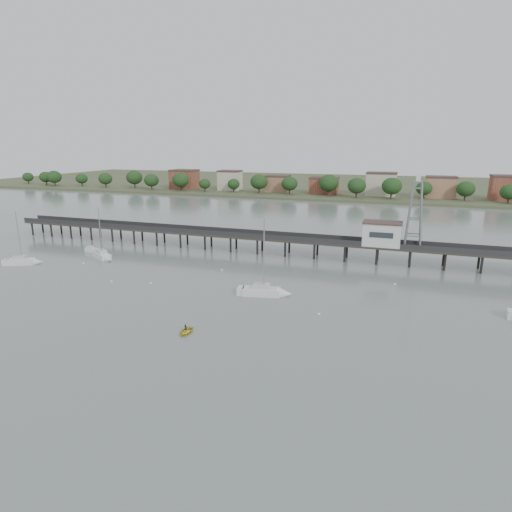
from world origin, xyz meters
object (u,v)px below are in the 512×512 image
(sailboat_c, at_px, (269,292))
(pier, at_px, (273,238))
(sailboat_a, at_px, (26,262))
(lattice_tower, at_px, (415,215))
(sailboat_b, at_px, (104,257))
(white_tender, at_px, (92,250))
(yellow_dinghy, at_px, (186,333))

(sailboat_c, bearing_deg, pier, 94.93)
(sailboat_c, bearing_deg, sailboat_a, 167.80)
(sailboat_a, bearing_deg, sailboat_c, -28.60)
(lattice_tower, height_order, sailboat_a, lattice_tower)
(sailboat_b, bearing_deg, lattice_tower, 44.07)
(sailboat_c, bearing_deg, lattice_tower, 40.15)
(sailboat_c, bearing_deg, white_tender, 151.97)
(yellow_dinghy, bearing_deg, pier, 90.47)
(white_tender, bearing_deg, lattice_tower, 14.20)
(sailboat_c, xyz_separation_m, yellow_dinghy, (-6.61, -18.58, -0.64))
(pier, height_order, yellow_dinghy, pier)
(lattice_tower, bearing_deg, sailboat_a, -161.41)
(pier, xyz_separation_m, sailboat_c, (7.95, -28.75, -3.16))
(sailboat_b, bearing_deg, yellow_dinghy, -9.54)
(sailboat_a, bearing_deg, sailboat_b, 6.94)
(lattice_tower, distance_m, sailboat_a, 85.63)
(sailboat_a, distance_m, white_tender, 15.63)
(pier, xyz_separation_m, lattice_tower, (31.50, 0.00, 7.31))
(white_tender, bearing_deg, sailboat_c, -12.95)
(sailboat_b, height_order, white_tender, sailboat_b)
(white_tender, distance_m, yellow_dinghy, 56.29)
(pier, distance_m, white_tender, 44.97)
(yellow_dinghy, bearing_deg, lattice_tower, 56.34)
(white_tender, bearing_deg, pier, 20.97)
(pier, xyz_separation_m, sailboat_b, (-35.45, -17.96, -3.15))
(sailboat_b, height_order, yellow_dinghy, sailboat_b)
(lattice_tower, relative_size, yellow_dinghy, 5.08)
(sailboat_a, height_order, yellow_dinghy, sailboat_a)
(pier, distance_m, yellow_dinghy, 47.50)
(lattice_tower, height_order, sailboat_b, lattice_tower)
(sailboat_a, bearing_deg, yellow_dinghy, -48.82)
(lattice_tower, distance_m, yellow_dinghy, 57.21)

